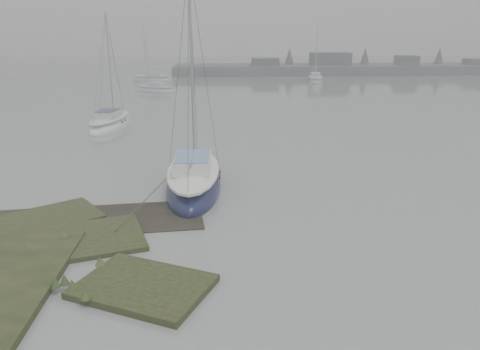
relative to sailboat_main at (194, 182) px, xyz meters
name	(u,v)px	position (x,y,z in m)	size (l,w,h in m)	color
ground	(188,108)	(-1.50, 21.97, -0.32)	(160.00, 160.00, 0.00)	slate
far_shoreline	(371,68)	(25.34, 53.87, 0.53)	(60.00, 8.00, 4.15)	#4C4F51
sailboat_main	(194,182)	(0.00, 0.00, 0.00)	(2.49, 7.35, 10.33)	black
sailboat_white	(110,124)	(-6.67, 13.73, -0.05)	(3.01, 6.33, 8.58)	white
sailboat_far_a	(155,90)	(-5.98, 33.56, -0.10)	(5.27, 3.79, 7.16)	silver
sailboat_far_b	(315,80)	(14.23, 42.72, -0.07)	(2.77, 5.91, 8.02)	silver
sailboat_far_c	(152,79)	(-7.78, 44.84, -0.07)	(5.86, 2.88, 7.93)	#AEB4B9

